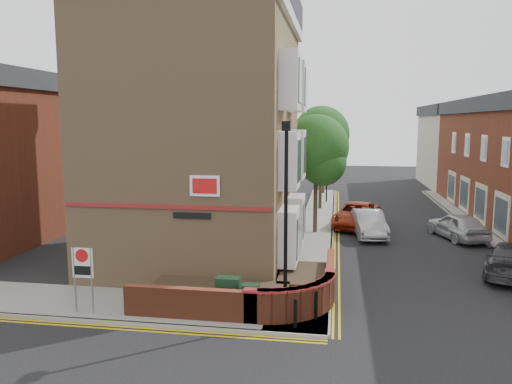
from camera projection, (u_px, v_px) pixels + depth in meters
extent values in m
plane|color=black|center=(229.00, 332.00, 15.29)|extent=(120.00, 120.00, 0.00)
cube|color=gray|center=(140.00, 306.00, 17.30)|extent=(13.00, 3.00, 0.12)
cube|color=gray|center=(316.00, 226.00, 30.60)|extent=(2.00, 32.00, 0.12)
cube|color=gray|center=(121.00, 323.00, 15.83)|extent=(13.00, 0.15, 0.12)
cube|color=gray|center=(333.00, 226.00, 30.44)|extent=(0.15, 32.00, 0.12)
cube|color=gray|center=(486.00, 243.00, 26.23)|extent=(0.15, 40.00, 0.12)
cube|color=gold|center=(118.00, 328.00, 15.60)|extent=(13.00, 0.28, 0.01)
cube|color=gold|center=(337.00, 227.00, 30.40)|extent=(0.28, 32.00, 0.01)
cube|color=#9B7752|center=(201.00, 139.00, 22.79)|extent=(8.00, 10.00, 11.00)
cube|color=#282A30|center=(199.00, 0.00, 21.94)|extent=(8.40, 10.40, 1.20)
cube|color=maroon|center=(165.00, 207.00, 18.20)|extent=(7.80, 0.06, 0.15)
cube|color=white|center=(205.00, 186.00, 17.84)|extent=(1.10, 0.05, 0.75)
cube|color=black|center=(192.00, 216.00, 18.07)|extent=(1.40, 0.04, 0.22)
cylinder|color=black|center=(286.00, 226.00, 15.77)|extent=(0.12, 0.12, 6.00)
cylinder|color=black|center=(285.00, 305.00, 16.13)|extent=(0.20, 0.20, 0.80)
cube|color=black|center=(287.00, 126.00, 15.32)|extent=(0.25, 0.50, 0.30)
cube|color=black|center=(228.00, 295.00, 16.50)|extent=(0.80, 0.45, 1.20)
cube|color=black|center=(251.00, 301.00, 16.09)|extent=(0.55, 0.40, 1.10)
cylinder|color=black|center=(295.00, 314.00, 15.28)|extent=(0.11, 0.11, 0.90)
cylinder|color=black|center=(316.00, 305.00, 15.96)|extent=(0.11, 0.11, 0.90)
cylinder|color=slate|center=(75.00, 280.00, 16.45)|extent=(0.06, 0.06, 2.20)
cylinder|color=slate|center=(92.00, 281.00, 16.35)|extent=(0.06, 0.06, 2.20)
cube|color=white|center=(82.00, 263.00, 16.31)|extent=(0.72, 0.04, 1.00)
cylinder|color=red|center=(82.00, 256.00, 16.25)|extent=(0.44, 0.02, 0.44)
cube|color=#B4A694|center=(452.00, 151.00, 49.63)|extent=(5.00, 12.00, 7.00)
cube|color=#282A30|center=(455.00, 110.00, 49.07)|extent=(5.40, 12.40, 1.00)
cylinder|color=#382B1E|center=(316.00, 193.00, 28.31)|extent=(0.24, 0.24, 4.55)
sphere|color=#21501A|center=(316.00, 147.00, 27.95)|extent=(3.64, 3.64, 3.64)
sphere|color=#21501A|center=(323.00, 162.00, 27.71)|extent=(2.60, 2.60, 2.60)
sphere|color=#21501A|center=(311.00, 154.00, 28.45)|extent=(2.86, 2.86, 2.86)
cylinder|color=#382B1E|center=(320.00, 174.00, 36.10)|extent=(0.24, 0.24, 5.04)
sphere|color=#21501A|center=(321.00, 134.00, 35.69)|extent=(4.03, 4.03, 4.03)
sphere|color=#21501A|center=(326.00, 147.00, 35.47)|extent=(2.88, 2.88, 2.88)
sphere|color=#21501A|center=(317.00, 141.00, 36.20)|extent=(3.17, 3.17, 3.17)
cylinder|color=#382B1E|center=(324.00, 166.00, 43.94)|extent=(0.24, 0.24, 4.76)
sphere|color=#21501A|center=(324.00, 135.00, 43.55)|extent=(3.81, 3.81, 3.81)
sphere|color=#21501A|center=(328.00, 146.00, 43.32)|extent=(2.72, 2.72, 2.72)
sphere|color=#21501A|center=(321.00, 140.00, 44.06)|extent=(2.99, 2.99, 2.99)
cylinder|color=black|center=(327.00, 182.00, 39.09)|extent=(0.10, 0.10, 3.20)
imported|color=black|center=(327.00, 155.00, 38.80)|extent=(0.20, 0.16, 1.00)
imported|color=#9C9EA3|center=(369.00, 224.00, 27.95)|extent=(2.00, 4.52, 1.44)
imported|color=maroon|center=(357.00, 215.00, 30.55)|extent=(3.43, 5.65, 1.47)
imported|color=#B3B4BB|center=(458.00, 226.00, 27.31)|extent=(2.94, 4.63, 1.47)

